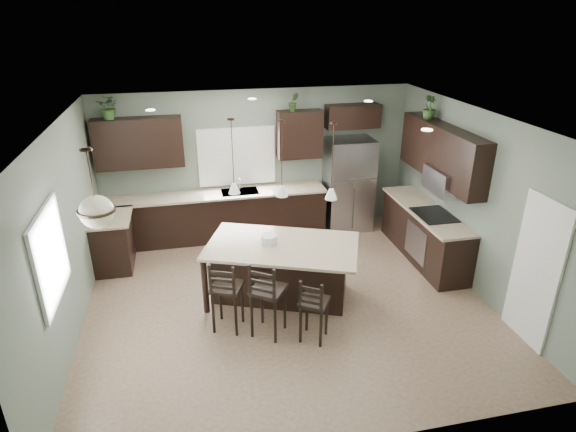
# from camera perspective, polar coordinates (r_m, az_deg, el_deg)

# --- Properties ---
(ground) EXTENTS (6.00, 6.00, 0.00)m
(ground) POSITION_cam_1_polar(r_m,az_deg,el_deg) (7.58, -0.10, -9.96)
(ground) COLOR #9E8466
(ground) RESTS_ON ground
(pantry_door) EXTENTS (0.04, 0.82, 2.04)m
(pantry_door) POSITION_cam_1_polar(r_m,az_deg,el_deg) (7.07, 27.29, -5.92)
(pantry_door) COLOR white
(pantry_door) RESTS_ON ground
(window_back) EXTENTS (1.35, 0.02, 1.00)m
(window_back) POSITION_cam_1_polar(r_m,az_deg,el_deg) (9.34, -6.11, 7.06)
(window_back) COLOR white
(window_back) RESTS_ON room_shell
(window_left) EXTENTS (0.02, 1.10, 1.00)m
(window_left) POSITION_cam_1_polar(r_m,az_deg,el_deg) (6.21, -26.45, -4.24)
(window_left) COLOR white
(window_left) RESTS_ON room_shell
(left_return_cabs) EXTENTS (0.60, 0.90, 0.90)m
(left_return_cabs) POSITION_cam_1_polar(r_m,az_deg,el_deg) (8.82, -20.00, -3.01)
(left_return_cabs) COLOR black
(left_return_cabs) RESTS_ON ground
(left_return_countertop) EXTENTS (0.66, 0.96, 0.04)m
(left_return_countertop) POSITION_cam_1_polar(r_m,az_deg,el_deg) (8.63, -20.29, -0.20)
(left_return_countertop) COLOR #BCAE8E
(left_return_countertop) RESTS_ON left_return_cabs
(back_lower_cabs) EXTENTS (4.20, 0.60, 0.90)m
(back_lower_cabs) POSITION_cam_1_polar(r_m,az_deg,el_deg) (9.41, -8.34, -0.07)
(back_lower_cabs) COLOR black
(back_lower_cabs) RESTS_ON ground
(back_countertop) EXTENTS (4.20, 0.66, 0.04)m
(back_countertop) POSITION_cam_1_polar(r_m,az_deg,el_deg) (9.22, -8.50, 2.56)
(back_countertop) COLOR #BCAE8E
(back_countertop) RESTS_ON back_lower_cabs
(sink_inset) EXTENTS (0.70, 0.45, 0.01)m
(sink_inset) POSITION_cam_1_polar(r_m,az_deg,el_deg) (9.24, -5.73, 2.88)
(sink_inset) COLOR gray
(sink_inset) RESTS_ON back_countertop
(faucet) EXTENTS (0.02, 0.02, 0.28)m
(faucet) POSITION_cam_1_polar(r_m,az_deg,el_deg) (9.17, -5.74, 3.66)
(faucet) COLOR silver
(faucet) RESTS_ON back_countertop
(back_upper_left) EXTENTS (1.55, 0.34, 0.90)m
(back_upper_left) POSITION_cam_1_polar(r_m,az_deg,el_deg) (9.07, -17.26, 8.26)
(back_upper_left) COLOR black
(back_upper_left) RESTS_ON room_shell
(back_upper_right) EXTENTS (0.85, 0.34, 0.90)m
(back_upper_right) POSITION_cam_1_polar(r_m,az_deg,el_deg) (9.28, 1.37, 9.65)
(back_upper_right) COLOR black
(back_upper_right) RESTS_ON room_shell
(fridge_header) EXTENTS (1.05, 0.34, 0.45)m
(fridge_header) POSITION_cam_1_polar(r_m,az_deg,el_deg) (9.51, 7.68, 11.64)
(fridge_header) COLOR black
(fridge_header) RESTS_ON room_shell
(right_lower_cabs) EXTENTS (0.60, 2.35, 0.90)m
(right_lower_cabs) POSITION_cam_1_polar(r_m,az_deg,el_deg) (8.94, 15.84, -2.08)
(right_lower_cabs) COLOR black
(right_lower_cabs) RESTS_ON ground
(right_countertop) EXTENTS (0.66, 2.35, 0.04)m
(right_countertop) POSITION_cam_1_polar(r_m,az_deg,el_deg) (8.74, 16.07, 0.68)
(right_countertop) COLOR #BCAE8E
(right_countertop) RESTS_ON right_lower_cabs
(cooktop) EXTENTS (0.58, 0.75, 0.02)m
(cooktop) POSITION_cam_1_polar(r_m,az_deg,el_deg) (8.51, 16.92, 0.13)
(cooktop) COLOR black
(cooktop) RESTS_ON right_countertop
(wall_oven_front) EXTENTS (0.01, 0.72, 0.60)m
(wall_oven_front) POSITION_cam_1_polar(r_m,az_deg,el_deg) (8.59, 14.86, -3.06)
(wall_oven_front) COLOR gray
(wall_oven_front) RESTS_ON right_lower_cabs
(right_upper_cabs) EXTENTS (0.34, 2.35, 0.90)m
(right_upper_cabs) POSITION_cam_1_polar(r_m,az_deg,el_deg) (8.49, 17.75, 7.18)
(right_upper_cabs) COLOR black
(right_upper_cabs) RESTS_ON room_shell
(microwave) EXTENTS (0.40, 0.75, 0.40)m
(microwave) POSITION_cam_1_polar(r_m,az_deg,el_deg) (8.35, 18.01, 4.00)
(microwave) COLOR gray
(microwave) RESTS_ON right_upper_cabs
(refrigerator) EXTENTS (0.90, 0.74, 1.85)m
(refrigerator) POSITION_cam_1_polar(r_m,az_deg,el_deg) (9.70, 7.13, 3.75)
(refrigerator) COLOR #96959D
(refrigerator) RESTS_ON ground
(kitchen_island) EXTENTS (2.54, 2.00, 0.92)m
(kitchen_island) POSITION_cam_1_polar(r_m,az_deg,el_deg) (7.41, -0.67, -6.61)
(kitchen_island) COLOR black
(kitchen_island) RESTS_ON ground
(serving_dish) EXTENTS (0.24, 0.24, 0.14)m
(serving_dish) POSITION_cam_1_polar(r_m,az_deg,el_deg) (7.19, -2.26, -2.81)
(serving_dish) COLOR silver
(serving_dish) RESTS_ON kitchen_island
(bar_stool_left) EXTENTS (0.53, 0.53, 1.09)m
(bar_stool_left) POSITION_cam_1_polar(r_m,az_deg,el_deg) (6.77, -7.22, -9.20)
(bar_stool_left) COLOR black
(bar_stool_left) RESTS_ON ground
(bar_stool_center) EXTENTS (0.59, 0.59, 1.15)m
(bar_stool_center) POSITION_cam_1_polar(r_m,az_deg,el_deg) (6.60, -2.37, -9.64)
(bar_stool_center) COLOR black
(bar_stool_center) RESTS_ON ground
(bar_stool_right) EXTENTS (0.50, 0.50, 0.97)m
(bar_stool_right) POSITION_cam_1_polar(r_m,az_deg,el_deg) (6.55, 3.10, -10.89)
(bar_stool_right) COLOR black
(bar_stool_right) RESTS_ON ground
(pendant_left) EXTENTS (0.17, 0.17, 1.10)m
(pendant_left) POSITION_cam_1_polar(r_m,az_deg,el_deg) (6.84, -6.57, 6.97)
(pendant_left) COLOR white
(pendant_left) RESTS_ON room_shell
(pendant_center) EXTENTS (0.17, 0.17, 1.10)m
(pendant_center) POSITION_cam_1_polar(r_m,az_deg,el_deg) (6.69, -0.75, 6.74)
(pendant_center) COLOR white
(pendant_center) RESTS_ON room_shell
(pendant_right) EXTENTS (0.17, 0.17, 1.10)m
(pendant_right) POSITION_cam_1_polar(r_m,az_deg,el_deg) (6.61, 5.28, 6.43)
(pendant_right) COLOR white
(pendant_right) RESTS_ON room_shell
(chandelier) EXTENTS (0.43, 0.43, 0.94)m
(chandelier) POSITION_cam_1_polar(r_m,az_deg,el_deg) (5.77, -22.13, 2.99)
(chandelier) COLOR beige
(chandelier) RESTS_ON room_shell
(plant_back_left) EXTENTS (0.47, 0.44, 0.42)m
(plant_back_left) POSITION_cam_1_polar(r_m,az_deg,el_deg) (8.95, -20.47, 12.00)
(plant_back_left) COLOR #2F5324
(plant_back_left) RESTS_ON back_upper_left
(plant_back_right) EXTENTS (0.19, 0.15, 0.34)m
(plant_back_right) POSITION_cam_1_polar(r_m,az_deg,el_deg) (9.09, 0.67, 13.37)
(plant_back_right) COLOR #334E22
(plant_back_right) RESTS_ON back_upper_right
(plant_right_wall) EXTENTS (0.27, 0.27, 0.40)m
(plant_right_wall) POSITION_cam_1_polar(r_m,az_deg,el_deg) (8.77, 16.43, 12.25)
(plant_right_wall) COLOR #305324
(plant_right_wall) RESTS_ON right_upper_cabs
(room_shell) EXTENTS (6.00, 6.00, 6.00)m
(room_shell) POSITION_cam_1_polar(r_m,az_deg,el_deg) (6.79, -0.11, 2.08)
(room_shell) COLOR slate
(room_shell) RESTS_ON ground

